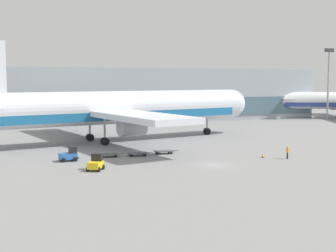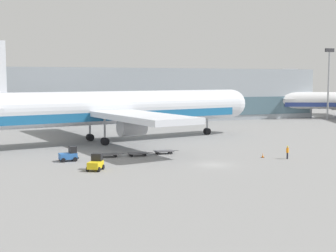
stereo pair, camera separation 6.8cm
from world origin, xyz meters
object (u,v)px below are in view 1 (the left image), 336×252
at_px(baggage_dolly_second, 138,153).
at_px(ground_crew_near, 287,151).
at_px(baggage_tug_foreground, 69,155).
at_px(light_mast, 328,78).
at_px(baggage_dolly_lead, 108,154).
at_px(baggage_tug_mid, 96,163).
at_px(airplane_main, 114,109).
at_px(traffic_cone_near, 263,155).
at_px(baggage_dolly_third, 164,151).

xyz_separation_m(baggage_dolly_second, ground_crew_near, (18.84, -9.68, 0.71)).
bearing_deg(ground_crew_near, baggage_tug_foreground, 132.69).
bearing_deg(light_mast, baggage_dolly_lead, -150.12).
bearing_deg(baggage_tug_mid, airplane_main, 11.80).
height_order(light_mast, traffic_cone_near, light_mast).
bearing_deg(baggage_tug_mid, baggage_dolly_lead, 8.60).
height_order(baggage_tug_foreground, baggage_dolly_third, baggage_tug_foreground).
distance_m(light_mast, baggage_dolly_lead, 83.53).
relative_size(airplane_main, ground_crew_near, 31.20).
height_order(airplane_main, ground_crew_near, airplane_main).
height_order(airplane_main, baggage_tug_mid, airplane_main).
relative_size(baggage_dolly_lead, baggage_dolly_second, 1.00).
bearing_deg(baggage_tug_foreground, baggage_dolly_third, 0.57).
bearing_deg(light_mast, traffic_cone_near, -136.14).
bearing_deg(light_mast, baggage_dolly_third, -146.91).
xyz_separation_m(airplane_main, ground_crew_near, (18.15, -26.27, -4.74)).
relative_size(light_mast, airplane_main, 0.34).
relative_size(light_mast, baggage_dolly_lead, 5.23).
bearing_deg(baggage_tug_foreground, light_mast, 23.85).
height_order(baggage_dolly_second, traffic_cone_near, traffic_cone_near).
height_order(baggage_tug_mid, traffic_cone_near, baggage_tug_mid).
xyz_separation_m(baggage_dolly_third, traffic_cone_near, (11.95, -8.12, -0.08)).
distance_m(baggage_dolly_lead, ground_crew_near, 25.23).
bearing_deg(baggage_dolly_second, ground_crew_near, -23.28).
height_order(baggage_dolly_second, ground_crew_near, ground_crew_near).
relative_size(baggage_dolly_lead, ground_crew_near, 2.03).
relative_size(baggage_dolly_second, baggage_dolly_third, 1.00).
height_order(light_mast, baggage_dolly_third, light_mast).
distance_m(baggage_dolly_second, baggage_dolly_third, 4.25).
height_order(baggage_dolly_lead, baggage_dolly_third, same).
height_order(airplane_main, baggage_dolly_lead, airplane_main).
xyz_separation_m(light_mast, baggage_dolly_third, (-63.35, -41.27, -11.17)).
relative_size(baggage_tug_mid, baggage_dolly_third, 0.75).
bearing_deg(baggage_tug_foreground, baggage_tug_mid, -79.81).
relative_size(light_mast, baggage_tug_foreground, 7.64).
xyz_separation_m(baggage_tug_foreground, baggage_dolly_second, (9.93, 0.86, -0.49)).
bearing_deg(baggage_dolly_third, baggage_dolly_second, -169.17).
height_order(light_mast, airplane_main, light_mast).
relative_size(baggage_tug_foreground, ground_crew_near, 1.39).
relative_size(baggage_tug_mid, baggage_dolly_lead, 0.75).
bearing_deg(baggage_dolly_second, airplane_main, 91.52).
distance_m(baggage_tug_mid, baggage_dolly_third, 15.07).
bearing_deg(ground_crew_near, baggage_dolly_second, 122.54).
xyz_separation_m(airplane_main, traffic_cone_near, (15.47, -24.20, -5.53)).
bearing_deg(traffic_cone_near, baggage_tug_mid, -177.92).
relative_size(baggage_tug_mid, baggage_dolly_second, 0.75).
distance_m(baggage_dolly_second, ground_crew_near, 21.19).
bearing_deg(baggage_tug_foreground, baggage_dolly_second, -0.02).
height_order(baggage_tug_mid, baggage_dolly_second, baggage_tug_mid).
xyz_separation_m(baggage_tug_foreground, baggage_dolly_third, (14.15, 1.37, -0.49)).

